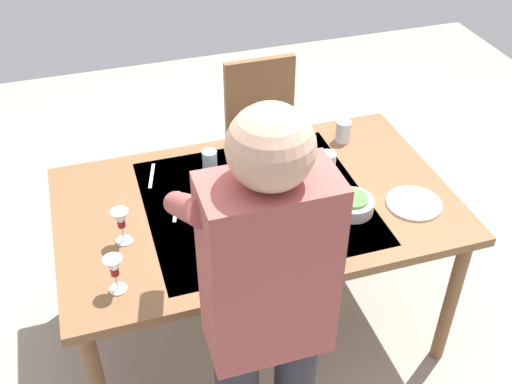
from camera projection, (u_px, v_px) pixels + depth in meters
The scene contains 16 objects.
ground_plane at pixel (256, 323), 3.06m from camera, with size 6.00×6.00×0.00m, color #9E9384.
dining_table at pixel (256, 214), 2.63m from camera, with size 1.65×1.00×0.77m.
chair_near at pixel (265, 131), 3.48m from camera, with size 0.40×0.40×0.91m.
person_server at pixel (266, 316), 1.85m from camera, with size 0.42×0.61×1.69m.
wine_bottle at pixel (334, 232), 2.27m from camera, with size 0.07×0.07×0.30m.
wine_glass_left at pixel (121, 221), 2.33m from camera, with size 0.07×0.07×0.15m.
wine_glass_right at pixel (114, 269), 2.13m from camera, with size 0.07×0.07×0.15m.
water_cup_near_left at pixel (327, 164), 2.71m from camera, with size 0.07×0.07×0.11m, color silver.
water_cup_near_right at pixel (260, 223), 2.40m from camera, with size 0.06×0.06×0.11m, color silver.
water_cup_far_left at pixel (210, 161), 2.73m from camera, with size 0.07×0.07×0.10m, color silver.
water_cup_far_right at pixel (343, 131), 2.92m from camera, with size 0.07×0.07×0.10m, color silver.
serving_bowl_pasta at pixel (259, 187), 2.61m from camera, with size 0.30×0.30×0.07m.
side_bowl_salad at pixel (352, 204), 2.52m from camera, with size 0.18×0.18×0.07m.
dinner_plate_near at pixel (414, 203), 2.57m from camera, with size 0.23×0.23×0.01m, color white.
table_knife at pixel (176, 206), 2.56m from camera, with size 0.01×0.20×0.01m, color silver.
table_fork at pixel (152, 176), 2.73m from camera, with size 0.01×0.18×0.01m, color silver.
Camera 1 is at (0.60, 1.93, 2.39)m, focal length 43.53 mm.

